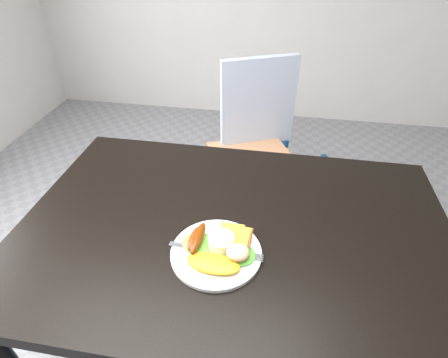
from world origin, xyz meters
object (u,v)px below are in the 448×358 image
(dining_chair, at_px, (253,161))
(plate, at_px, (216,253))
(dining_table, at_px, (234,231))
(person, at_px, (242,126))

(dining_chair, distance_m, plate, 0.94)
(dining_table, relative_size, plate, 5.19)
(dining_table, bearing_deg, dining_chair, 90.85)
(dining_chair, bearing_deg, dining_table, -113.85)
(dining_table, height_order, plate, plate)
(dining_table, bearing_deg, person, 94.93)
(plate, bearing_deg, person, 91.57)
(person, xyz_separation_m, plate, (0.02, -0.66, -0.01))
(dining_chair, relative_size, person, 0.25)
(dining_table, relative_size, dining_chair, 3.06)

